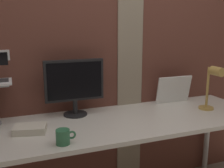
# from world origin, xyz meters

# --- Properties ---
(brick_wall_back) EXTENTS (3.43, 0.15, 2.32)m
(brick_wall_back) POSITION_xyz_m (0.00, 0.49, 1.16)
(brick_wall_back) COLOR brown
(brick_wall_back) RESTS_ON ground_plane
(desk) EXTENTS (2.27, 0.70, 0.76)m
(desk) POSITION_xyz_m (-0.14, 0.08, 0.70)
(desk) COLOR silver
(desk) RESTS_ON ground_plane
(monitor) EXTENTS (0.44, 0.18, 0.43)m
(monitor) POSITION_xyz_m (-0.39, 0.31, 1.01)
(monitor) COLOR black
(monitor) RESTS_ON desk
(whiteboard_panel) EXTENTS (0.33, 0.06, 0.24)m
(whiteboard_panel) POSITION_xyz_m (0.50, 0.33, 0.88)
(whiteboard_panel) COLOR white
(whiteboard_panel) RESTS_ON desk
(desk_lamp) EXTENTS (0.12, 0.20, 0.36)m
(desk_lamp) POSITION_xyz_m (0.65, 0.02, 0.99)
(desk_lamp) COLOR tan
(desk_lamp) RESTS_ON desk
(coffee_mug) EXTENTS (0.12, 0.08, 0.09)m
(coffee_mug) POSITION_xyz_m (-0.57, -0.18, 0.81)
(coffee_mug) COLOR #33724C
(coffee_mug) RESTS_ON desk
(paper_clutter_stack) EXTENTS (0.23, 0.18, 0.04)m
(paper_clutter_stack) POSITION_xyz_m (-0.74, 0.08, 0.79)
(paper_clutter_stack) COLOR silver
(paper_clutter_stack) RESTS_ON desk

